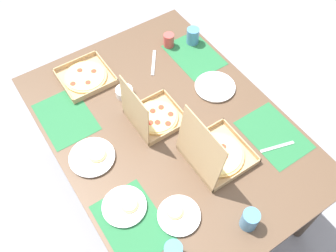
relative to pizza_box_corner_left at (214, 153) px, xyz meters
The scene contains 20 objects.
ground_plane 0.85m from the pizza_box_corner_left, 15.20° to the left, with size 6.00×6.00×0.00m, color gray.
dining_table 0.33m from the pizza_box_corner_left, 15.20° to the left, with size 1.59×1.17×0.75m.
placemat_near_left 0.36m from the pizza_box_corner_left, 100.48° to the right, with size 0.36×0.26×0.00m, color #236638.
placemat_near_right 0.74m from the pizza_box_corner_left, 28.55° to the right, with size 0.36×0.26×0.00m, color #236638.
placemat_far_left 0.52m from the pizza_box_corner_left, 97.27° to the left, with size 0.36×0.26×0.00m, color #236638.
placemat_far_right 0.83m from the pizza_box_corner_left, 38.25° to the left, with size 0.36×0.26×0.00m, color #236638.
pizza_box_corner_left is the anchor object (origin of this frame).
pizza_box_corner_right 0.90m from the pizza_box_corner_left, 19.06° to the left, with size 0.29×0.29×0.04m.
pizza_box_center 0.39m from the pizza_box_corner_left, 19.64° to the left, with size 0.26×0.27×0.30m.
plate_near_right 0.61m from the pizza_box_corner_left, 56.17° to the left, with size 0.23×0.23×0.03m.
plate_middle 0.47m from the pizza_box_corner_left, 38.94° to the right, with size 0.23×0.23×0.02m.
plate_far_left 0.36m from the pizza_box_corner_left, 115.70° to the left, with size 0.20×0.20×0.03m.
plate_near_left 0.50m from the pizza_box_corner_left, 87.70° to the left, with size 0.21×0.21×0.03m.
cup_spare 0.85m from the pizza_box_corner_left, 18.46° to the right, with size 0.07×0.07×0.09m, color #BF4742.
cup_clear_right 0.37m from the pizza_box_corner_left, 167.02° to the left, with size 0.08×0.08×0.11m, color teal.
cup_clear_left 0.52m from the pizza_box_corner_left, 123.07° to the left, with size 0.08×0.08×0.09m, color teal.
cup_red 0.86m from the pizza_box_corner_left, 28.80° to the right, with size 0.08×0.08×0.10m, color teal.
condiment_bowl 0.63m from the pizza_box_corner_left, 15.14° to the left, with size 0.10×0.10×0.05m, color white.
knife_by_far_right 0.74m from the pizza_box_corner_left, ahead, with size 0.21×0.02×0.01m, color #B7B7BC.
fork_by_far_left 0.35m from the pizza_box_corner_left, 112.46° to the right, with size 0.19×0.02×0.01m, color #B7B7BC.
Camera 1 is at (-0.93, 0.62, 2.36)m, focal length 39.09 mm.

